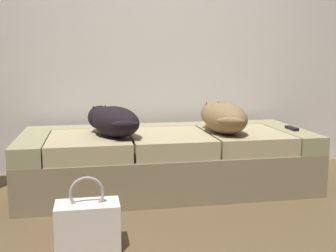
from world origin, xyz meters
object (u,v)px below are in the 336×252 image
(dog_tan, at_px, (222,117))
(tv_remote, at_px, (292,128))
(couch, at_px, (167,160))
(dog_dark, at_px, (112,121))
(handbag, at_px, (88,225))

(dog_tan, height_order, tv_remote, dog_tan)
(couch, height_order, dog_dark, dog_dark)
(dog_dark, relative_size, handbag, 1.55)
(couch, relative_size, dog_dark, 3.57)
(couch, bearing_deg, tv_remote, -5.53)
(dog_tan, distance_m, tv_remote, 0.56)
(couch, xyz_separation_m, handbag, (-0.58, -0.93, -0.09))
(dog_dark, distance_m, tv_remote, 1.35)
(tv_remote, relative_size, handbag, 0.40)
(dog_dark, bearing_deg, couch, 13.73)
(couch, xyz_separation_m, tv_remote, (0.95, -0.09, 0.22))
(couch, distance_m, dog_dark, 0.52)
(couch, relative_size, handbag, 5.55)
(dog_tan, bearing_deg, handbag, -139.49)
(dog_dark, bearing_deg, handbag, -101.91)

